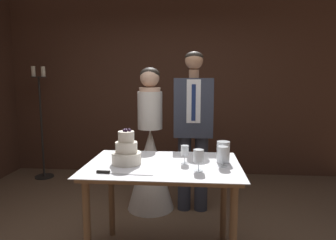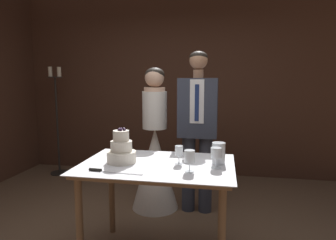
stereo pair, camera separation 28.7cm
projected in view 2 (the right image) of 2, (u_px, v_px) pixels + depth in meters
name	position (u px, v px, depth m)	size (l,w,h in m)	color
wall_back	(182.00, 84.00, 4.72)	(5.31, 0.12, 2.85)	#472B1E
cake_table	(157.00, 176.00, 2.46)	(1.24, 0.85, 0.82)	brown
tiered_cake	(121.00, 150.00, 2.46)	(0.24, 0.24, 0.29)	silver
cake_knife	(105.00, 171.00, 2.23)	(0.43, 0.05, 0.02)	silver
wine_glass_near	(190.00, 157.00, 2.22)	(0.08, 0.08, 0.16)	silver
wine_glass_middle	(216.00, 153.00, 2.31)	(0.08, 0.08, 0.16)	silver
wine_glass_far	(179.00, 152.00, 2.42)	(0.06, 0.06, 0.15)	silver
hurricane_candle	(219.00, 154.00, 2.43)	(0.11, 0.11, 0.17)	silver
bride	(155.00, 157.00, 3.46)	(0.54, 0.54, 1.63)	white
groom	(198.00, 124.00, 3.32)	(0.43, 0.25, 1.80)	#333847
candle_stand	(57.00, 124.00, 4.69)	(0.28, 0.28, 1.69)	black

